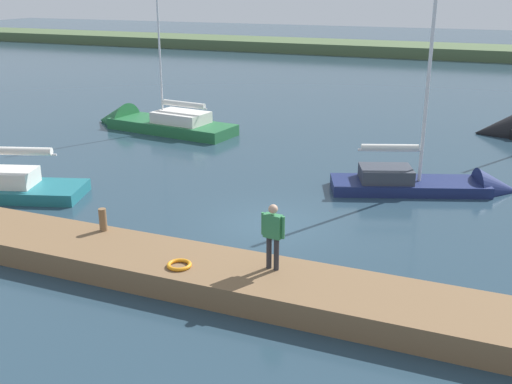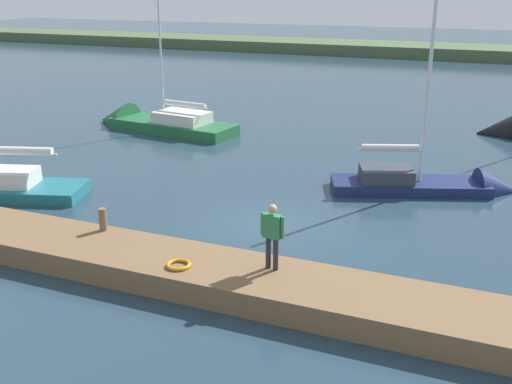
{
  "view_description": "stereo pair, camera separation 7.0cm",
  "coord_description": "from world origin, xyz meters",
  "px_view_note": "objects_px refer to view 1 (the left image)",
  "views": [
    {
      "loc": [
        -6.73,
        17.65,
        7.71
      ],
      "look_at": [
        0.55,
        -0.05,
        1.09
      ],
      "focal_mm": 42.34,
      "sensor_mm": 36.0,
      "label": 1
    },
    {
      "loc": [
        -6.79,
        17.62,
        7.71
      ],
      "look_at": [
        0.55,
        -0.05,
        1.09
      ],
      "focal_mm": 42.34,
      "sensor_mm": 36.0,
      "label": 2
    }
  ],
  "objects_px": {
    "sailboat_inner_slip": "(437,188)",
    "life_ring_buoy": "(179,265)",
    "sailboat_behind_pier": "(150,125)",
    "person_on_dock": "(273,232)",
    "mooring_post_near": "(103,220)"
  },
  "relations": [
    {
      "from": "sailboat_inner_slip",
      "to": "life_ring_buoy",
      "type": "bearing_deg",
      "value": -136.52
    },
    {
      "from": "life_ring_buoy",
      "to": "sailboat_inner_slip",
      "type": "xyz_separation_m",
      "value": [
        -5.37,
        -10.9,
        -0.58
      ]
    },
    {
      "from": "mooring_post_near",
      "to": "sailboat_inner_slip",
      "type": "relative_size",
      "value": 0.08
    },
    {
      "from": "mooring_post_near",
      "to": "sailboat_behind_pier",
      "type": "bearing_deg",
      "value": -62.99
    },
    {
      "from": "sailboat_behind_pier",
      "to": "sailboat_inner_slip",
      "type": "bearing_deg",
      "value": 170.35
    },
    {
      "from": "sailboat_inner_slip",
      "to": "person_on_dock",
      "type": "xyz_separation_m",
      "value": [
        3.06,
        10.08,
        1.57
      ]
    },
    {
      "from": "life_ring_buoy",
      "to": "sailboat_behind_pier",
      "type": "distance_m",
      "value": 19.23
    },
    {
      "from": "mooring_post_near",
      "to": "sailboat_behind_pier",
      "type": "height_order",
      "value": "sailboat_behind_pier"
    },
    {
      "from": "sailboat_behind_pier",
      "to": "life_ring_buoy",
      "type": "bearing_deg",
      "value": 131.7
    },
    {
      "from": "sailboat_behind_pier",
      "to": "person_on_dock",
      "type": "relative_size",
      "value": 5.12
    },
    {
      "from": "mooring_post_near",
      "to": "sailboat_inner_slip",
      "type": "bearing_deg",
      "value": -132.15
    },
    {
      "from": "mooring_post_near",
      "to": "sailboat_behind_pier",
      "type": "xyz_separation_m",
      "value": [
        7.45,
        -14.62,
        -0.82
      ]
    },
    {
      "from": "life_ring_buoy",
      "to": "sailboat_behind_pier",
      "type": "bearing_deg",
      "value": -55.91
    },
    {
      "from": "sailboat_inner_slip",
      "to": "sailboat_behind_pier",
      "type": "xyz_separation_m",
      "value": [
        16.14,
        -5.02,
        0.05
      ]
    },
    {
      "from": "sailboat_behind_pier",
      "to": "person_on_dock",
      "type": "height_order",
      "value": "sailboat_behind_pier"
    }
  ]
}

